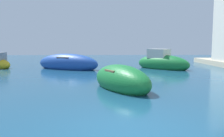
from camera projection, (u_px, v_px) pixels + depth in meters
ground at (130, 130)px, 5.79m from camera, size 80.00×80.00×0.00m
moored_boat_0 at (121, 80)px, 11.08m from camera, size 3.41×4.52×1.50m
moored_boat_2 at (162, 63)px, 20.11m from camera, size 4.74×4.73×2.06m
moored_boat_4 at (68, 63)px, 19.91m from camera, size 6.09×4.30×1.71m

